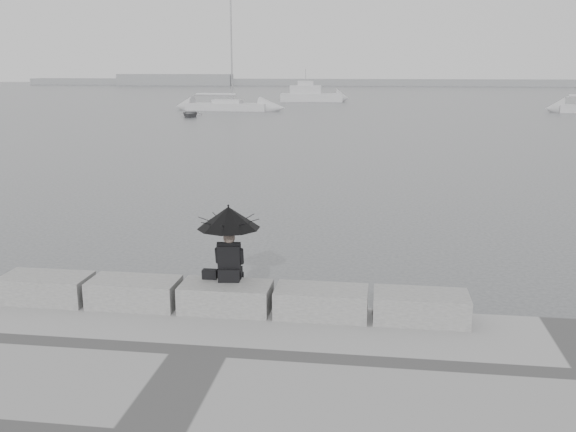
# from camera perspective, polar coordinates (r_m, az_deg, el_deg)

# --- Properties ---
(ground) EXTENTS (360.00, 360.00, 0.00)m
(ground) POSITION_cam_1_polar(r_m,az_deg,el_deg) (12.21, -4.96, -9.79)
(ground) COLOR #444648
(ground) RESTS_ON ground
(stone_block_far_left) EXTENTS (1.60, 0.80, 0.50)m
(stone_block_far_left) POSITION_cam_1_polar(r_m,az_deg,el_deg) (12.73, -20.67, -6.04)
(stone_block_far_left) COLOR slate
(stone_block_far_left) RESTS_ON promenade
(stone_block_left) EXTENTS (1.60, 0.80, 0.50)m
(stone_block_left) POSITION_cam_1_polar(r_m,az_deg,el_deg) (12.02, -13.49, -6.65)
(stone_block_left) COLOR slate
(stone_block_left) RESTS_ON promenade
(stone_block_centre) EXTENTS (1.60, 0.80, 0.50)m
(stone_block_centre) POSITION_cam_1_polar(r_m,az_deg,el_deg) (11.52, -5.54, -7.22)
(stone_block_centre) COLOR slate
(stone_block_centre) RESTS_ON promenade
(stone_block_right) EXTENTS (1.60, 0.80, 0.50)m
(stone_block_right) POSITION_cam_1_polar(r_m,az_deg,el_deg) (11.26, 2.98, -7.66)
(stone_block_right) COLOR slate
(stone_block_right) RESTS_ON promenade
(stone_block_far_right) EXTENTS (1.60, 0.80, 0.50)m
(stone_block_far_right) POSITION_cam_1_polar(r_m,az_deg,el_deg) (11.26, 11.71, -7.95)
(stone_block_far_right) COLOR slate
(stone_block_far_right) RESTS_ON promenade
(seated_person) EXTENTS (1.13, 1.13, 1.39)m
(seated_person) POSITION_cam_1_polar(r_m,az_deg,el_deg) (11.36, -5.30, -0.93)
(seated_person) COLOR black
(seated_person) RESTS_ON stone_block_centre
(bag) EXTENTS (0.26, 0.15, 0.17)m
(bag) POSITION_cam_1_polar(r_m,az_deg,el_deg) (11.73, -6.97, -5.15)
(bag) COLOR black
(bag) RESTS_ON stone_block_centre
(distant_landmass) EXTENTS (180.00, 8.00, 2.80)m
(distant_landmass) POSITION_cam_1_polar(r_m,az_deg,el_deg) (165.84, 4.45, 11.79)
(distant_landmass) COLOR gray
(distant_landmass) RESTS_ON ground
(sailboat_left) EXTENTS (9.23, 3.16, 12.90)m
(sailboat_left) POSITION_cam_1_polar(r_m,az_deg,el_deg) (72.01, -5.39, 9.73)
(sailboat_left) COLOR silver
(sailboat_left) RESTS_ON ground
(motor_cruiser) EXTENTS (8.68, 3.46, 4.50)m
(motor_cruiser) POSITION_cam_1_polar(r_m,az_deg,el_deg) (90.09, 2.12, 10.70)
(motor_cruiser) COLOR silver
(motor_cruiser) RESTS_ON ground
(dinghy) EXTENTS (3.43, 1.91, 0.55)m
(dinghy) POSITION_cam_1_polar(r_m,az_deg,el_deg) (63.50, -8.71, 8.97)
(dinghy) COLOR gray
(dinghy) RESTS_ON ground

